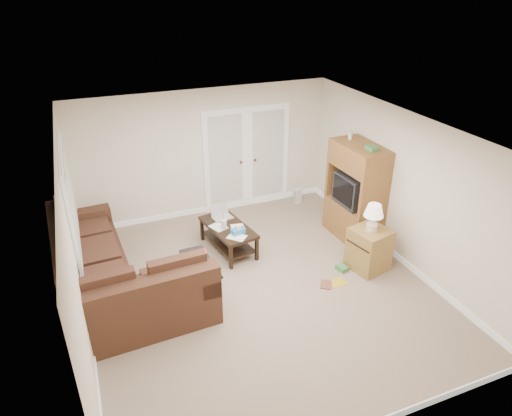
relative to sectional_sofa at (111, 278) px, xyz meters
name	(u,v)px	position (x,y,z in m)	size (l,w,h in m)	color
floor	(259,287)	(2.12, -0.56, -0.37)	(5.50, 5.50, 0.00)	gray
ceiling	(259,132)	(2.12, -0.56, 2.13)	(5.00, 5.50, 0.02)	silver
wall_left	(74,252)	(-0.38, -0.56, 0.88)	(0.02, 5.50, 2.50)	white
wall_right	(402,189)	(4.62, -0.56, 0.88)	(0.02, 5.50, 2.50)	white
wall_back	(205,154)	(2.12, 2.19, 0.88)	(5.00, 0.02, 2.50)	white
wall_front	(370,346)	(2.12, -3.31, 0.88)	(5.00, 0.02, 2.50)	white
baseboards	(259,284)	(2.12, -0.56, -0.32)	(5.00, 5.50, 0.10)	white
french_doors	(247,159)	(2.97, 2.15, 0.67)	(1.80, 0.05, 2.13)	white
window_left	(70,197)	(-0.35, 0.44, 1.18)	(0.05, 1.92, 1.42)	white
sectional_sofa	(111,278)	(0.00, 0.00, 0.00)	(2.19, 3.09, 0.94)	#45281A
coffee_table	(228,236)	(2.03, 0.66, -0.11)	(0.77, 1.25, 0.79)	black
tv_armoire	(356,192)	(4.31, 0.26, 0.52)	(0.65, 1.13, 1.90)	brown
side_cabinet	(369,246)	(3.98, -0.74, 0.05)	(0.66, 0.66, 1.17)	olive
space_heater	(298,196)	(3.98, 1.84, -0.21)	(0.13, 0.11, 0.32)	silver
floor_magazine	(337,283)	(3.31, -0.92, -0.37)	(0.28, 0.22, 0.01)	gold
floor_greenbox	(342,268)	(3.56, -0.65, -0.33)	(0.14, 0.18, 0.07)	#397E40
floor_book	(321,284)	(3.04, -0.86, -0.36)	(0.17, 0.23, 0.02)	brown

